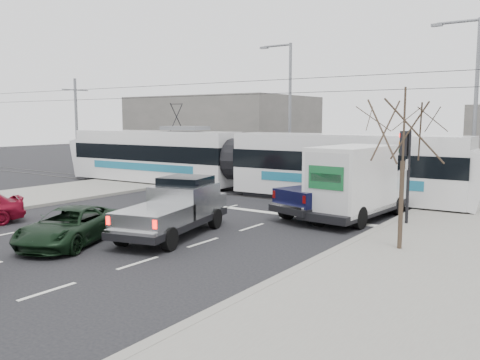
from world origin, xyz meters
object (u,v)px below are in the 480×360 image
Objects in this scene: street_lamp_far at (287,104)px; box_truck at (357,183)px; silver_pickup at (177,207)px; bare_tree at (404,132)px; tram at (237,161)px; navy_pickup at (337,191)px; green_car at (69,226)px; street_lamp_near at (472,100)px; traffic_signal at (406,157)px.

street_lamp_far reaches higher than box_truck.
street_lamp_far is 1.52× the size of silver_pickup.
street_lamp_far reaches higher than bare_tree.
tram is (-11.94, 8.07, -1.99)m from bare_tree.
box_truck reaches higher than navy_pickup.
tram is at bearing 160.90° from box_truck.
navy_pickup is at bearing 177.50° from box_truck.
street_lamp_far is 0.36× the size of tram.
green_car is at bearing -119.19° from box_truck.
street_lamp_far is 13.11m from box_truck.
box_truck is at bearing 42.32° from silver_pickup.
tram reaches higher than navy_pickup.
street_lamp_far is at bearing 170.13° from street_lamp_near.
traffic_signal is 3.41m from navy_pickup.
silver_pickup is at bearing 35.27° from green_car.
green_car is (-8.30, -9.23, -2.13)m from traffic_signal.
street_lamp_far reaches higher than tram.
silver_pickup is (-7.46, -2.07, -2.78)m from bare_tree.
green_car is (-9.14, -16.73, -4.50)m from street_lamp_near.
bare_tree is 11.58m from street_lamp_near.
green_car is at bearing -135.53° from silver_pickup.
bare_tree is 1.39× the size of traffic_signal.
silver_pickup reaches higher than green_car.
tram is at bearing 100.20° from silver_pickup.
street_lamp_far is 19.41m from green_car.
silver_pickup is at bearing -74.48° from street_lamp_far.
traffic_signal is 0.81× the size of green_car.
bare_tree is 0.85× the size of silver_pickup.
street_lamp_near is at bearing -9.87° from street_lamp_far.
street_lamp_near is 1.52× the size of silver_pickup.
box_truck is at bearing -46.87° from street_lamp_far.
box_truck is (-3.16, 4.29, -2.27)m from bare_tree.
silver_pickup is 7.70m from box_truck.
street_lamp_near is at bearing 38.50° from green_car.
navy_pickup is 1.30× the size of green_car.
traffic_signal is at bearing 30.12° from silver_pickup.
box_truck is at bearing 33.82° from green_car.
bare_tree is at bearing -88.58° from street_lamp_near.
street_lamp_far is at bearing 147.74° from navy_pickup.
box_truck reaches higher than green_car.
silver_pickup is at bearing -99.90° from navy_pickup.
street_lamp_far reaches higher than traffic_signal.
box_truck is at bearing -25.33° from tram.
silver_pickup is 1.34× the size of green_car.
tram is 4.34× the size of navy_pickup.
traffic_signal is 0.40× the size of street_lamp_near.
navy_pickup is at bearing 172.21° from traffic_signal.
traffic_signal is 12.59m from green_car.
tram is 5.64× the size of green_car.
tram reaches higher than traffic_signal.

